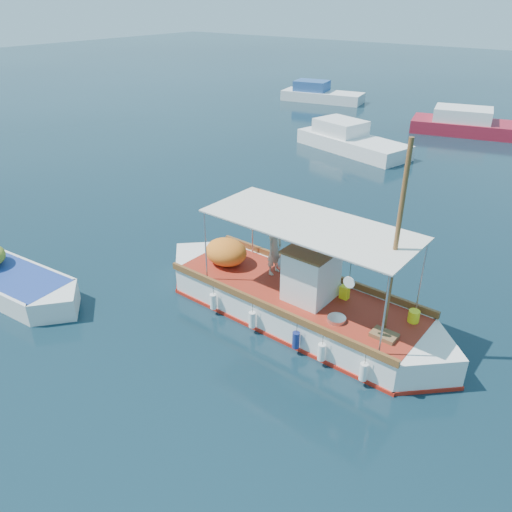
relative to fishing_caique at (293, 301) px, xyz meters
The scene contains 6 objects.
ground 0.58m from the fishing_caique, ahead, with size 160.00×160.00×0.00m, color black.
fishing_caique is the anchor object (origin of this frame).
dinghy 8.86m from the fishing_caique, 152.06° to the right, with size 6.18×2.13×1.51m.
bg_boat_nw 17.28m from the fishing_caique, 112.49° to the left, with size 7.14×4.02×1.80m.
bg_boat_n 24.18m from the fishing_caique, 94.18° to the left, with size 9.06×4.82×1.80m.
bg_boat_far_w 31.47m from the fishing_caique, 119.29° to the left, with size 6.95×3.52×1.80m.
Camera 1 is at (5.96, -9.95, 8.20)m, focal length 35.00 mm.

